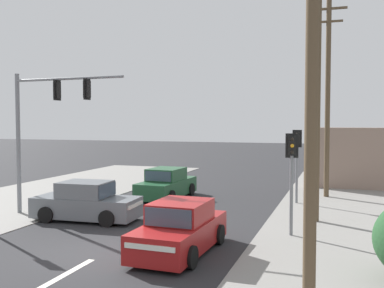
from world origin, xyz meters
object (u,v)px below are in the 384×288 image
(utility_pole_foreground_right, at_px, (305,46))
(traffic_signal_mast, at_px, (42,117))
(sedan_receding_far, at_px, (86,203))
(pedestal_signal_right_kerb, at_px, (292,167))
(sedan_kerbside_parked, at_px, (180,230))
(utility_pole_midground_right, at_px, (317,82))
(utility_pole_background_right, at_px, (328,95))
(sedan_oncoming_mid, at_px, (167,185))
(pedestal_signal_far_median, at_px, (297,154))

(utility_pole_foreground_right, bearing_deg, traffic_signal_mast, 148.89)
(sedan_receding_far, bearing_deg, pedestal_signal_right_kerb, 0.48)
(sedan_kerbside_parked, bearing_deg, utility_pole_midground_right, 56.85)
(utility_pole_background_right, relative_size, sedan_kerbside_parked, 2.38)
(pedestal_signal_right_kerb, xyz_separation_m, sedan_receding_far, (-8.07, -0.07, -1.71))
(utility_pole_midground_right, distance_m, traffic_signal_mast, 11.31)
(pedestal_signal_right_kerb, distance_m, sedan_oncoming_mid, 9.16)
(pedestal_signal_right_kerb, relative_size, sedan_kerbside_parked, 0.83)
(utility_pole_midground_right, xyz_separation_m, sedan_receding_far, (-8.76, -2.63, -4.80))
(utility_pole_background_right, bearing_deg, pedestal_signal_far_median, -119.08)
(utility_pole_midground_right, distance_m, pedestal_signal_far_median, 5.01)
(pedestal_signal_right_kerb, bearing_deg, traffic_signal_mast, 179.01)
(utility_pole_foreground_right, bearing_deg, utility_pole_background_right, 89.91)
(pedestal_signal_right_kerb, bearing_deg, sedan_kerbside_parked, -134.24)
(pedestal_signal_far_median, xyz_separation_m, sedan_receding_far, (-7.67, -6.43, -1.71))
(utility_pole_foreground_right, xyz_separation_m, utility_pole_midground_right, (-0.20, 9.13, 0.05))
(utility_pole_midground_right, relative_size, pedestal_signal_right_kerb, 2.95)
(pedestal_signal_far_median, bearing_deg, pedestal_signal_right_kerb, -86.43)
(utility_pole_background_right, bearing_deg, sedan_oncoming_mid, -159.32)
(traffic_signal_mast, xyz_separation_m, sedan_receding_far, (2.21, -0.25, -3.44))
(utility_pole_midground_right, relative_size, sedan_oncoming_mid, 2.43)
(utility_pole_background_right, bearing_deg, utility_pole_foreground_right, -90.09)
(pedestal_signal_far_median, relative_size, sedan_kerbside_parked, 0.83)
(pedestal_signal_right_kerb, bearing_deg, utility_pole_midground_right, 74.92)
(utility_pole_midground_right, relative_size, sedan_kerbside_parked, 2.45)
(traffic_signal_mast, xyz_separation_m, sedan_oncoming_mid, (3.37, 5.59, -3.44))
(utility_pole_midground_right, xyz_separation_m, pedestal_signal_far_median, (-1.09, 3.80, -3.08))
(sedan_kerbside_parked, bearing_deg, utility_pole_background_right, 71.69)
(utility_pole_foreground_right, distance_m, utility_pole_midground_right, 9.13)
(pedestal_signal_far_median, bearing_deg, utility_pole_midground_right, -74.04)
(traffic_signal_mast, relative_size, pedestal_signal_far_median, 1.69)
(sedan_oncoming_mid, bearing_deg, utility_pole_midground_right, -22.87)
(utility_pole_background_right, xyz_separation_m, traffic_signal_mast, (-11.20, -8.54, -1.20))
(pedestal_signal_far_median, distance_m, sedan_oncoming_mid, 6.76)
(pedestal_signal_right_kerb, relative_size, pedestal_signal_far_median, 1.00)
(utility_pole_background_right, distance_m, sedan_oncoming_mid, 9.57)
(utility_pole_foreground_right, relative_size, sedan_oncoming_mid, 2.35)
(sedan_oncoming_mid, xyz_separation_m, sedan_receding_far, (-1.16, -5.83, 0.00))
(utility_pole_background_right, height_order, sedan_receding_far, utility_pole_background_right)
(utility_pole_foreground_right, bearing_deg, sedan_kerbside_parked, 137.88)
(utility_pole_midground_right, relative_size, pedestal_signal_far_median, 2.95)
(pedestal_signal_far_median, xyz_separation_m, sedan_kerbside_parked, (-2.59, -9.42, -1.71))
(utility_pole_midground_right, xyz_separation_m, sedan_oncoming_mid, (-7.60, 3.21, -4.80))
(utility_pole_background_right, relative_size, pedestal_signal_far_median, 2.87)
(utility_pole_midground_right, distance_m, sedan_receding_far, 10.33)
(traffic_signal_mast, distance_m, sedan_receding_far, 4.10)
(utility_pole_midground_right, relative_size, traffic_signal_mast, 1.75)
(pedestal_signal_far_median, height_order, sedan_kerbside_parked, pedestal_signal_far_median)
(sedan_oncoming_mid, xyz_separation_m, sedan_kerbside_parked, (3.93, -8.83, 0.00))
(sedan_kerbside_parked, distance_m, sedan_receding_far, 5.90)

